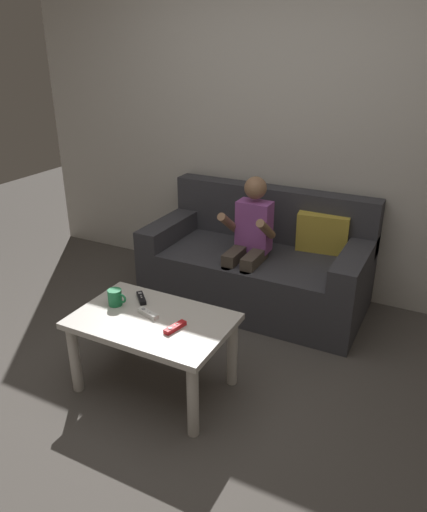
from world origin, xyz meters
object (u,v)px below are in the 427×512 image
object	(u,v)px
person_seated_on_couch	(249,239)
game_remote_red_near_edge	(175,327)
game_remote_white_far_corner	(148,313)
coffee_mug	(115,297)
couch	(259,265)
game_remote_black_center	(141,298)
coffee_table	(153,330)

from	to	relation	value
person_seated_on_couch	game_remote_red_near_edge	distance (m)	1.10
game_remote_white_far_corner	coffee_mug	size ratio (longest dim) A/B	1.22
couch	game_remote_white_far_corner	world-z (taller)	couch
couch	game_remote_black_center	world-z (taller)	couch
coffee_table	game_remote_red_near_edge	size ratio (longest dim) A/B	5.97
game_remote_red_near_edge	game_remote_black_center	xyz separation A→B (m)	(-0.34, 0.18, 0.00)
coffee_table	game_remote_white_far_corner	xyz separation A→B (m)	(-0.04, 0.02, 0.09)
game_remote_black_center	coffee_mug	bearing A→B (deg)	-130.15
couch	coffee_mug	size ratio (longest dim) A/B	13.70
game_remote_red_near_edge	coffee_mug	distance (m)	0.45
person_seated_on_couch	game_remote_white_far_corner	size ratio (longest dim) A/B	6.92
coffee_table	game_remote_white_far_corner	size ratio (longest dim) A/B	5.97
person_seated_on_couch	game_remote_black_center	world-z (taller)	person_seated_on_couch
game_remote_red_near_edge	game_remote_black_center	size ratio (longest dim) A/B	1.16
person_seated_on_couch	game_remote_red_near_edge	world-z (taller)	person_seated_on_couch
person_seated_on_couch	game_remote_white_far_corner	xyz separation A→B (m)	(-0.16, -1.04, -0.10)
couch	game_remote_white_far_corner	bearing A→B (deg)	-97.79
person_seated_on_couch	coffee_mug	distance (m)	1.10
coffee_mug	coffee_table	bearing A→B (deg)	-6.58
couch	game_remote_red_near_edge	world-z (taller)	couch
coffee_mug	couch	bearing A→B (deg)	71.74
game_remote_red_near_edge	game_remote_white_far_corner	distance (m)	0.22
couch	person_seated_on_couch	distance (m)	0.33
game_remote_red_near_edge	game_remote_white_far_corner	size ratio (longest dim) A/B	1.00
game_remote_white_far_corner	game_remote_red_near_edge	bearing A→B (deg)	-14.76
person_seated_on_couch	game_remote_black_center	size ratio (longest dim) A/B	8.02
game_remote_black_center	coffee_mug	xyz separation A→B (m)	(-0.10, -0.11, 0.04)
game_remote_black_center	couch	bearing A→B (deg)	74.57
coffee_table	game_remote_red_near_edge	world-z (taller)	game_remote_red_near_edge
coffee_table	game_remote_black_center	world-z (taller)	game_remote_black_center
coffee_table	couch	bearing A→B (deg)	84.08
person_seated_on_couch	game_remote_white_far_corner	world-z (taller)	person_seated_on_couch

